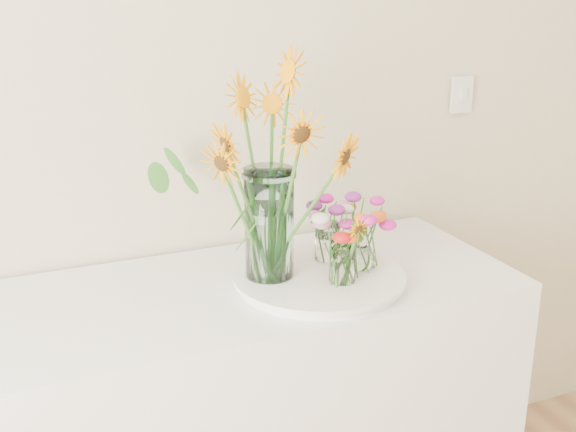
{
  "coord_description": "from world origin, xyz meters",
  "views": [
    {
      "loc": [
        -0.75,
        0.3,
        1.67
      ],
      "look_at": [
        -0.07,
        1.87,
        1.1
      ],
      "focal_mm": 45.0,
      "sensor_mm": 36.0,
      "label": 1
    }
  ],
  "objects_px": {
    "mason_jar": "(269,224)",
    "small_vase_b": "(361,249)",
    "small_vase_c": "(327,242)",
    "tray": "(319,280)",
    "counter": "(256,430)",
    "small_vase_a": "(342,262)"
  },
  "relations": [
    {
      "from": "tray",
      "to": "small_vase_a",
      "type": "xyz_separation_m",
      "value": [
        0.03,
        -0.07,
        0.07
      ]
    },
    {
      "from": "counter",
      "to": "mason_jar",
      "type": "distance_m",
      "value": 0.62
    },
    {
      "from": "small_vase_c",
      "to": "small_vase_b",
      "type": "bearing_deg",
      "value": -58.68
    },
    {
      "from": "mason_jar",
      "to": "small_vase_b",
      "type": "bearing_deg",
      "value": -11.93
    },
    {
      "from": "small_vase_c",
      "to": "tray",
      "type": "bearing_deg",
      "value": -126.5
    },
    {
      "from": "tray",
      "to": "small_vase_b",
      "type": "bearing_deg",
      "value": -3.92
    },
    {
      "from": "small_vase_b",
      "to": "small_vase_a",
      "type": "bearing_deg",
      "value": -146.33
    },
    {
      "from": "small_vase_c",
      "to": "mason_jar",
      "type": "bearing_deg",
      "value": -167.34
    },
    {
      "from": "counter",
      "to": "tray",
      "type": "bearing_deg",
      "value": -23.81
    },
    {
      "from": "small_vase_a",
      "to": "mason_jar",
      "type": "bearing_deg",
      "value": 145.14
    },
    {
      "from": "small_vase_a",
      "to": "small_vase_b",
      "type": "relative_size",
      "value": 0.99
    },
    {
      "from": "tray",
      "to": "small_vase_b",
      "type": "relative_size",
      "value": 3.68
    },
    {
      "from": "mason_jar",
      "to": "small_vase_b",
      "type": "xyz_separation_m",
      "value": [
        0.24,
        -0.05,
        -0.09
      ]
    },
    {
      "from": "counter",
      "to": "small_vase_a",
      "type": "xyz_separation_m",
      "value": [
        0.19,
        -0.14,
        0.53
      ]
    },
    {
      "from": "mason_jar",
      "to": "small_vase_c",
      "type": "height_order",
      "value": "mason_jar"
    },
    {
      "from": "tray",
      "to": "mason_jar",
      "type": "xyz_separation_m",
      "value": [
        -0.12,
        0.04,
        0.16
      ]
    },
    {
      "from": "tray",
      "to": "small_vase_a",
      "type": "relative_size",
      "value": 3.7
    },
    {
      "from": "small_vase_b",
      "to": "small_vase_c",
      "type": "relative_size",
      "value": 1.05
    },
    {
      "from": "tray",
      "to": "small_vase_a",
      "type": "distance_m",
      "value": 0.1
    },
    {
      "from": "counter",
      "to": "small_vase_c",
      "type": "bearing_deg",
      "value": 3.73
    },
    {
      "from": "counter",
      "to": "mason_jar",
      "type": "relative_size",
      "value": 4.79
    },
    {
      "from": "counter",
      "to": "tray",
      "type": "distance_m",
      "value": 0.49
    }
  ]
}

